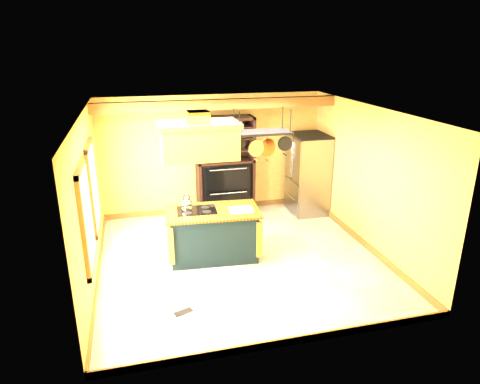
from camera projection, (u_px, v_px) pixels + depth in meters
name	position (u px, v px, depth m)	size (l,w,h in m)	color
floor	(239.00, 258.00, 7.89)	(5.00, 5.00, 0.00)	beige
ceiling	(239.00, 111.00, 7.00)	(5.00, 5.00, 0.00)	white
wall_back	(213.00, 155.00, 9.73)	(5.00, 0.02, 2.70)	#E6BC54
wall_front	(290.00, 254.00, 5.16)	(5.00, 0.02, 2.70)	#E6BC54
wall_left	(89.00, 202.00, 6.87)	(0.02, 5.00, 2.70)	#E6BC54
wall_right	(368.00, 179.00, 8.02)	(0.02, 5.00, 2.70)	#E6BC54
ceiling_beam	(219.00, 104.00, 8.59)	(5.00, 0.15, 0.20)	olive
window_near	(86.00, 217.00, 6.12)	(0.06, 1.06, 1.56)	olive
window_far	(93.00, 187.00, 7.41)	(0.06, 1.06, 1.56)	olive
kitchen_island	(213.00, 233.00, 7.81)	(1.74, 1.05, 1.11)	black
range_hood	(199.00, 139.00, 7.18)	(1.35, 0.76, 0.80)	gold
pot_rack	(262.00, 137.00, 7.44)	(1.05, 0.50, 0.88)	black
refrigerator	(308.00, 176.00, 9.81)	(0.78, 0.92, 1.79)	gray
hutch	(225.00, 177.00, 9.72)	(1.27, 0.58, 2.25)	black
floor_register	(183.00, 312.00, 6.31)	(0.28, 0.12, 0.01)	black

